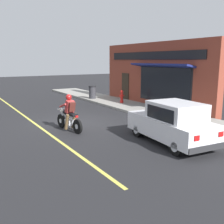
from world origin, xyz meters
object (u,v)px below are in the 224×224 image
motorcycle_with_rider (69,115)px  car_hatchback (172,123)px  traffic_cone (184,115)px  trash_bin (92,92)px  fire_hydrant (122,97)px

motorcycle_with_rider → car_hatchback: size_ratio=0.51×
motorcycle_with_rider → traffic_cone: size_ratio=3.36×
car_hatchback → trash_bin: bearing=77.7°
fire_hydrant → trash_bin: 3.02m
motorcycle_with_rider → fire_hydrant: 7.26m
motorcycle_with_rider → car_hatchback: 4.50m
fire_hydrant → motorcycle_with_rider: bearing=-142.5°
fire_hydrant → car_hatchback: bearing=-111.4°
traffic_cone → trash_bin: bearing=92.0°
motorcycle_with_rider → fire_hydrant: bearing=37.5°
car_hatchback → fire_hydrant: bearing=68.6°
fire_hydrant → traffic_cone: bearing=-94.3°
car_hatchback → traffic_cone: size_ratio=6.54×
car_hatchback → trash_bin: 11.29m
traffic_cone → fire_hydrant: bearing=85.7°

